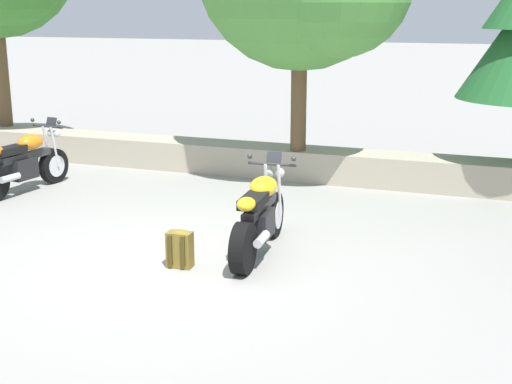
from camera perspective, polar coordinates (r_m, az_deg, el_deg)
The scene contains 5 objects.
ground_plane at distance 8.73m, azimuth -6.73°, elevation -5.64°, with size 120.00×120.00×0.00m, color gray.
stone_wall at distance 12.95m, azimuth 2.82°, elevation 2.44°, with size 36.00×0.80×0.55m, color #A89E89.
motorcycle_orange_near_left at distance 12.47m, azimuth -18.38°, elevation 2.21°, with size 0.67×2.07×1.18m.
motorcycle_yellow_centre at distance 8.82m, azimuth 0.34°, elevation -2.01°, with size 0.67×2.07×1.18m.
rider_backpack at distance 8.46m, azimuth -6.22°, elevation -4.54°, with size 0.31×0.27×0.47m.
Camera 1 is at (3.76, -7.28, 3.02)m, focal length 48.96 mm.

